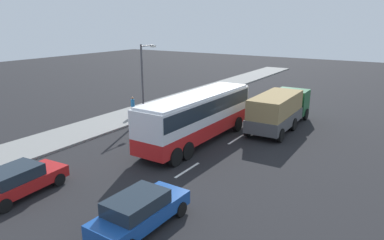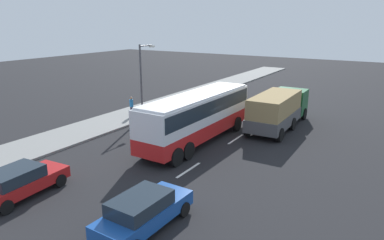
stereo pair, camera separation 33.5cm
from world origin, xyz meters
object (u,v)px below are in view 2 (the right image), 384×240
at_px(car_red_compact, 20,181).
at_px(street_lamp, 143,75).
at_px(coach_bus, 198,113).
at_px(pedestrian_near_curb, 131,105).
at_px(cargo_truck, 279,108).
at_px(car_blue_saloon, 143,211).

height_order(car_red_compact, street_lamp, street_lamp).
distance_m(coach_bus, pedestrian_near_curb, 8.44).
relative_size(cargo_truck, street_lamp, 1.39).
height_order(car_blue_saloon, street_lamp, street_lamp).
bearing_deg(cargo_truck, car_blue_saloon, 179.10).
bearing_deg(coach_bus, street_lamp, 67.61).
bearing_deg(car_red_compact, pedestrian_near_curb, 16.15).
bearing_deg(pedestrian_near_curb, car_blue_saloon, 135.79).
xyz_separation_m(car_blue_saloon, street_lamp, (13.18, 10.75, 2.90)).
distance_m(car_blue_saloon, street_lamp, 17.25).
relative_size(cargo_truck, pedestrian_near_curb, 5.01).
bearing_deg(cargo_truck, coach_bus, 149.58).
xyz_separation_m(coach_bus, car_red_compact, (-11.01, 3.16, -1.31)).
distance_m(cargo_truck, car_blue_saloon, 16.35).
height_order(coach_bus, street_lamp, street_lamp).
height_order(coach_bus, car_blue_saloon, coach_bus).
relative_size(coach_bus, cargo_truck, 1.28).
xyz_separation_m(coach_bus, street_lamp, (3.11, 7.22, 1.62)).
relative_size(coach_bus, car_red_compact, 2.47).
height_order(cargo_truck, car_blue_saloon, cargo_truck).
height_order(car_red_compact, car_blue_saloon, car_blue_saloon).
xyz_separation_m(car_red_compact, street_lamp, (14.12, 4.06, 2.93)).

